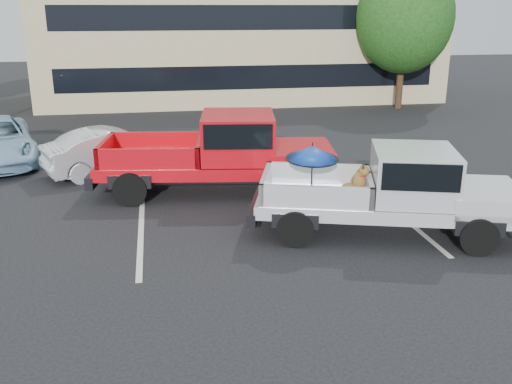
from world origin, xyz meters
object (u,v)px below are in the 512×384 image
at_px(tree_back, 299,11).
at_px(silver_pickup, 401,187).
at_px(silver_sedan, 114,151).
at_px(tree_right, 405,17).
at_px(red_pickup, 231,150).

xyz_separation_m(tree_back, silver_pickup, (-3.54, -23.12, -3.36)).
xyz_separation_m(tree_back, silver_sedan, (-9.80, -17.17, -3.75)).
relative_size(tree_right, silver_pickup, 1.13).
bearing_deg(silver_pickup, tree_back, 97.93).
distance_m(red_pickup, silver_sedan, 3.97).
bearing_deg(silver_sedan, tree_back, -52.19).
height_order(red_pickup, silver_sedan, red_pickup).
relative_size(tree_right, tree_back, 0.95).
relative_size(silver_pickup, silver_sedan, 1.50).
bearing_deg(tree_back, silver_sedan, -119.72).
xyz_separation_m(tree_right, silver_pickup, (-6.54, -15.12, -3.16)).
bearing_deg(tree_back, red_pickup, -108.83).
bearing_deg(red_pickup, tree_back, 79.36).
bearing_deg(silver_pickup, tree_right, 83.24).
height_order(tree_back, red_pickup, tree_back).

